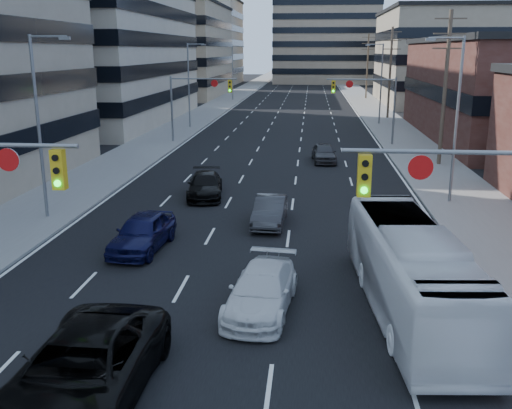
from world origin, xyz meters
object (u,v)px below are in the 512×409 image
object	(u,v)px
transit_bus	(410,270)
sedan_blue	(143,232)
black_pickup	(83,371)
white_van	(262,290)

from	to	relation	value
transit_bus	sedan_blue	distance (m)	11.52
black_pickup	white_van	bearing A→B (deg)	56.35
transit_bus	sedan_blue	xyz separation A→B (m)	(-10.34, 5.04, -0.66)
black_pickup	sedan_blue	distance (m)	11.05
white_van	sedan_blue	xyz separation A→B (m)	(-5.56, 5.39, 0.09)
black_pickup	white_van	xyz separation A→B (m)	(3.81, 5.53, -0.18)
white_van	sedan_blue	distance (m)	7.74
black_pickup	sedan_blue	size ratio (longest dim) A/B	1.38
white_van	sedan_blue	world-z (taller)	sedan_blue
black_pickup	white_van	distance (m)	6.72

